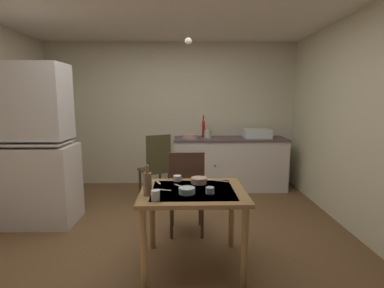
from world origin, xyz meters
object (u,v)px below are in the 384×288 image
object	(u,v)px
dining_table	(193,201)
glass_bottle	(148,183)
hand_pump	(204,128)
teacup_cream	(210,190)
mixing_bowl_counter	(190,136)
chair_by_counter	(156,167)
serving_bowl_wide	(199,181)
hutch_cabinet	(29,151)
chair_far_side	(187,191)
sink_basin	(257,133)

from	to	relation	value
dining_table	glass_bottle	size ratio (longest dim) A/B	3.61
hand_pump	teacup_cream	xyz separation A→B (m)	(-0.08, -2.54, -0.29)
mixing_bowl_counter	chair_by_counter	xyz separation A→B (m)	(-0.51, -0.59, -0.38)
chair_by_counter	glass_bottle	xyz separation A→B (m)	(0.13, -1.90, 0.30)
dining_table	teacup_cream	bearing A→B (deg)	-34.85
chair_by_counter	serving_bowl_wide	distance (m)	1.67
hand_pump	teacup_cream	size ratio (longest dim) A/B	5.03
hutch_cabinet	serving_bowl_wide	bearing A→B (deg)	-21.02
chair_by_counter	mixing_bowl_counter	bearing A→B (deg)	48.99
glass_bottle	hand_pump	bearing A→B (deg)	76.59
chair_far_side	glass_bottle	size ratio (longest dim) A/B	3.70
hutch_cabinet	sink_basin	bearing A→B (deg)	24.29
mixing_bowl_counter	chair_by_counter	bearing A→B (deg)	-131.01
hutch_cabinet	dining_table	xyz separation A→B (m)	(1.97, -0.99, -0.29)
mixing_bowl_counter	serving_bowl_wide	world-z (taller)	mixing_bowl_counter
hutch_cabinet	sink_basin	size ratio (longest dim) A/B	4.45
hutch_cabinet	serving_bowl_wide	world-z (taller)	hutch_cabinet
mixing_bowl_counter	glass_bottle	xyz separation A→B (m)	(-0.37, -2.48, -0.08)
chair_far_side	teacup_cream	size ratio (longest dim) A/B	12.62
serving_bowl_wide	glass_bottle	world-z (taller)	glass_bottle
hutch_cabinet	teacup_cream	size ratio (longest dim) A/B	25.25
sink_basin	serving_bowl_wide	world-z (taller)	sink_basin
chair_far_side	chair_by_counter	size ratio (longest dim) A/B	0.96
dining_table	chair_far_side	distance (m)	0.63
sink_basin	chair_far_side	world-z (taller)	sink_basin
glass_bottle	sink_basin	bearing A→B (deg)	58.93
sink_basin	chair_by_counter	size ratio (longest dim) A/B	0.43
dining_table	teacup_cream	world-z (taller)	teacup_cream
sink_basin	serving_bowl_wide	size ratio (longest dim) A/B	2.83
chair_by_counter	serving_bowl_wide	world-z (taller)	chair_by_counter
glass_bottle	teacup_cream	bearing A→B (deg)	4.22
chair_by_counter	teacup_cream	bearing A→B (deg)	-70.17
sink_basin	mixing_bowl_counter	size ratio (longest dim) A/B	1.69
hutch_cabinet	mixing_bowl_counter	xyz separation A→B (m)	(1.96, 1.35, 0.00)
hand_pump	mixing_bowl_counter	xyz separation A→B (m)	(-0.24, -0.10, -0.13)
hand_pump	serving_bowl_wide	bearing A→B (deg)	-94.20
dining_table	glass_bottle	bearing A→B (deg)	-160.09
mixing_bowl_counter	dining_table	bearing A→B (deg)	-89.64
dining_table	serving_bowl_wide	distance (m)	0.25
hand_pump	serving_bowl_wide	distance (m)	2.25
chair_far_side	teacup_cream	bearing A→B (deg)	-74.03
hand_pump	glass_bottle	world-z (taller)	hand_pump
sink_basin	hand_pump	bearing A→B (deg)	177.16
mixing_bowl_counter	chair_far_side	size ratio (longest dim) A/B	0.27
hutch_cabinet	chair_far_side	distance (m)	1.99
chair_far_side	glass_bottle	bearing A→B (deg)	-113.37
hand_pump	serving_bowl_wide	world-z (taller)	hand_pump
glass_bottle	mixing_bowl_counter	bearing A→B (deg)	81.41
hand_pump	glass_bottle	size ratio (longest dim) A/B	1.47
chair_far_side	chair_by_counter	bearing A→B (deg)	112.19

